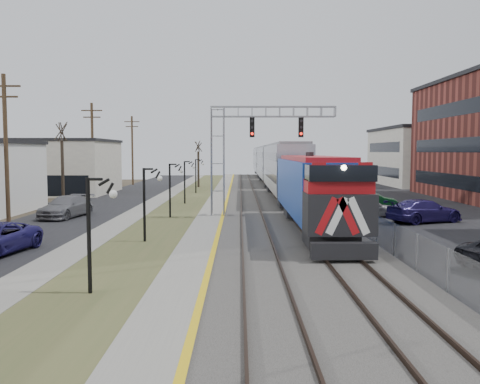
{
  "coord_description": "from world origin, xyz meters",
  "views": [
    {
      "loc": [
        1.1,
        -8.99,
        4.87
      ],
      "look_at": [
        1.13,
        19.54,
        2.6
      ],
      "focal_mm": 38.0,
      "sensor_mm": 36.0,
      "label": 1
    }
  ],
  "objects": [
    {
      "name": "car_lot_d",
      "position": [
        13.76,
        25.5,
        0.79
      ],
      "size": [
        5.86,
        4.03,
        1.58
      ],
      "primitive_type": "imported",
      "rotation": [
        0.0,
        0.0,
        1.94
      ],
      "color": "navy",
      "rests_on": "ground"
    },
    {
      "name": "platform",
      "position": [
        -1.0,
        35.0,
        0.12
      ],
      "size": [
        2.0,
        120.0,
        0.24
      ],
      "primitive_type": "cube",
      "color": "gray",
      "rests_on": "ground"
    },
    {
      "name": "car_lot_g",
      "position": [
        12.93,
        44.04,
        0.7
      ],
      "size": [
        4.93,
        2.24,
        1.4
      ],
      "primitive_type": "imported",
      "rotation": [
        0.0,
        0.0,
        1.51
      ],
      "color": "slate",
      "rests_on": "ground"
    },
    {
      "name": "fence",
      "position": [
        8.2,
        35.0,
        0.8
      ],
      "size": [
        0.04,
        120.0,
        1.6
      ],
      "primitive_type": "cube",
      "color": "gray",
      "rests_on": "ground"
    },
    {
      "name": "car_lot_e",
      "position": [
        10.65,
        28.22,
        0.73
      ],
      "size": [
        4.48,
        2.2,
        1.47
      ],
      "primitive_type": "imported",
      "rotation": [
        0.0,
        0.0,
        1.68
      ],
      "color": "gray",
      "rests_on": "ground"
    },
    {
      "name": "bare_trees",
      "position": [
        -12.66,
        38.91,
        2.7
      ],
      "size": [
        12.3,
        42.3,
        5.95
      ],
      "color": "#382D23",
      "rests_on": "ground"
    },
    {
      "name": "parking_lot",
      "position": [
        16.0,
        35.0,
        0.02
      ],
      "size": [
        16.0,
        120.0,
        0.04
      ],
      "primitive_type": "cube",
      "color": "black",
      "rests_on": "ground"
    },
    {
      "name": "utility_poles",
      "position": [
        -14.5,
        25.0,
        5.0
      ],
      "size": [
        0.28,
        80.28,
        10.0
      ],
      "color": "#4C3823",
      "rests_on": "ground"
    },
    {
      "name": "car_lot_f",
      "position": [
        12.69,
        34.4,
        0.64
      ],
      "size": [
        4.1,
        2.24,
        1.28
      ],
      "primitive_type": "imported",
      "rotation": [
        0.0,
        0.0,
        1.33
      ],
      "color": "#0B3B19",
      "rests_on": "ground"
    },
    {
      "name": "track_far",
      "position": [
        5.5,
        35.0,
        0.28
      ],
      "size": [
        1.58,
        120.0,
        0.15
      ],
      "color": "#2D2119",
      "rests_on": "ballast_bed"
    },
    {
      "name": "sidewalk",
      "position": [
        -7.0,
        35.0,
        0.04
      ],
      "size": [
        2.0,
        120.0,
        0.08
      ],
      "primitive_type": "cube",
      "color": "gray",
      "rests_on": "ground"
    },
    {
      "name": "platform_edge",
      "position": [
        -0.12,
        35.0,
        0.24
      ],
      "size": [
        0.24,
        120.0,
        0.01
      ],
      "primitive_type": "cube",
      "color": "gold",
      "rests_on": "platform"
    },
    {
      "name": "grass_median",
      "position": [
        -4.0,
        35.0,
        0.03
      ],
      "size": [
        4.0,
        120.0,
        0.06
      ],
      "primitive_type": "cube",
      "color": "#49522B",
      "rests_on": "ground"
    },
    {
      "name": "track_near",
      "position": [
        2.0,
        35.0,
        0.28
      ],
      "size": [
        1.58,
        120.0,
        0.15
      ],
      "color": "#2D2119",
      "rests_on": "ballast_bed"
    },
    {
      "name": "signal_gantry",
      "position": [
        1.22,
        27.99,
        5.59
      ],
      "size": [
        9.0,
        1.07,
        8.15
      ],
      "color": "gray",
      "rests_on": "ground"
    },
    {
      "name": "lampposts",
      "position": [
        -4.0,
        18.29,
        2.0
      ],
      "size": [
        0.14,
        62.14,
        4.0
      ],
      "color": "black",
      "rests_on": "ground"
    },
    {
      "name": "train",
      "position": [
        5.5,
        56.55,
        2.92
      ],
      "size": [
        3.0,
        85.85,
        5.33
      ],
      "color": "#13389B",
      "rests_on": "ground"
    },
    {
      "name": "ballast_bed",
      "position": [
        4.0,
        35.0,
        0.1
      ],
      "size": [
        8.0,
        120.0,
        0.2
      ],
      "primitive_type": "cube",
      "color": "#595651",
      "rests_on": "ground"
    },
    {
      "name": "car_street_b",
      "position": [
        -11.69,
        28.17,
        0.79
      ],
      "size": [
        3.19,
        5.76,
        1.58
      ],
      "primitive_type": "imported",
      "rotation": [
        0.0,
        0.0,
        -0.19
      ],
      "color": "slate",
      "rests_on": "ground"
    },
    {
      "name": "street_west",
      "position": [
        -11.5,
        35.0,
        0.02
      ],
      "size": [
        7.0,
        120.0,
        0.04
      ],
      "primitive_type": "cube",
      "color": "black",
      "rests_on": "ground"
    }
  ]
}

